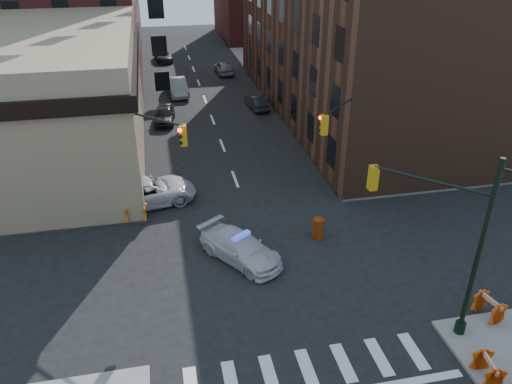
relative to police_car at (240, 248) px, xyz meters
name	(u,v)px	position (x,y,z in m)	size (l,w,h in m)	color
ground	(268,266)	(1.25, -0.85, -0.71)	(140.00, 140.00, 0.00)	black
sidewalk_ne	(398,74)	(24.25, 31.90, -0.63)	(34.00, 54.50, 0.15)	gray
commercial_row_ne	(356,32)	(14.25, 21.65, 6.29)	(14.00, 34.00, 14.00)	#523120
signal_pole_se	(452,234)	(7.29, -6.37, 3.91)	(5.40, 5.27, 8.00)	black
signal_pole_nw	(141,155)	(-4.60, 4.49, 3.63)	(3.58, 3.67, 8.00)	black
signal_pole_ne	(346,138)	(7.09, 4.50, 3.63)	(3.67, 3.58, 8.00)	black
tree_ne_near	(284,65)	(8.75, 25.15, 2.78)	(3.00, 3.00, 4.85)	black
tree_ne_far	(266,47)	(8.75, 33.15, 2.78)	(3.00, 3.00, 4.85)	black
police_car	(240,248)	(0.00, 0.00, 0.00)	(1.98, 4.87, 1.41)	silver
pickup	(148,192)	(-4.55, 6.92, 0.12)	(2.73, 5.93, 1.65)	silver
parked_car_wnear	(164,115)	(-2.93, 21.30, 0.01)	(1.69, 4.21, 1.43)	black
parked_car_wfar	(178,87)	(-1.25, 29.17, 0.12)	(1.75, 5.01, 1.65)	gray
parked_car_wdeep	(163,55)	(-2.09, 44.05, 0.00)	(1.97, 4.86, 1.41)	black
parked_car_enear	(257,102)	(5.71, 23.28, -0.06)	(1.36, 3.90, 1.28)	black
parked_car_efar	(224,67)	(4.53, 36.27, 0.03)	(1.75, 4.35, 1.48)	gray
pedestrian_a	(81,191)	(-8.48, 7.40, 0.38)	(0.68, 0.45, 1.87)	black
pedestrian_b	(70,189)	(-9.11, 7.60, 0.42)	(0.95, 0.74, 1.96)	black
pedestrian_c	(19,205)	(-11.75, 6.09, 0.45)	(1.18, 0.49, 2.01)	black
barrel_road	(318,228)	(4.55, 1.20, -0.14)	(0.63, 0.63, 1.13)	red
barrel_bank	(172,193)	(-3.07, 7.17, -0.27)	(0.49, 0.49, 0.88)	#CE5A09
barricade_se_a	(489,307)	(9.75, -6.55, -0.06)	(1.32, 0.66, 0.99)	#CE6709
barricade_se_b	(488,369)	(7.65, -9.58, -0.08)	(1.28, 0.64, 0.96)	red
barricade_nw_a	(136,212)	(-5.25, 4.85, -0.05)	(1.36, 0.68, 1.02)	orange
barricade_nw_b	(75,208)	(-8.77, 6.15, -0.07)	(1.30, 0.65, 0.97)	#EF400B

